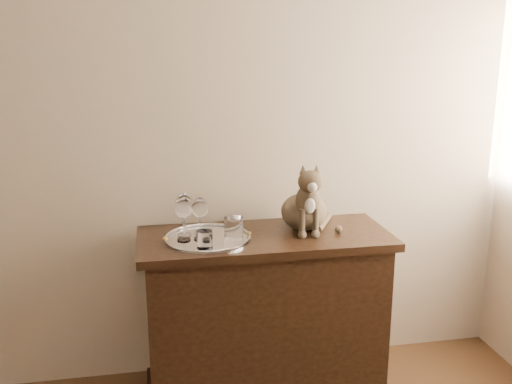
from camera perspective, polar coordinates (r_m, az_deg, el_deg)
wall_back at (r=2.86m, az=-12.31°, el=6.62°), size 4.00×0.10×2.70m
sideboard at (r=2.88m, az=0.86°, el=-12.30°), size 1.20×0.50×0.85m
tray at (r=2.65m, az=-4.84°, el=-4.72°), size 0.40×0.40×0.01m
wine_glass_a at (r=2.67m, az=-7.23°, el=-2.24°), size 0.08×0.08×0.21m
wine_glass_c at (r=2.61m, az=-7.28°, el=-2.71°), size 0.08×0.08×0.20m
wine_glass_d at (r=2.62m, az=-5.60°, el=-2.64°), size 0.08×0.08×0.20m
tumbler_b at (r=2.52m, az=-5.15°, el=-4.76°), size 0.07×0.07×0.08m
tumbler_c at (r=2.63m, az=-2.25°, el=-3.60°), size 0.09×0.09×0.10m
cat at (r=2.77m, az=4.85°, el=-0.26°), size 0.37×0.35×0.35m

